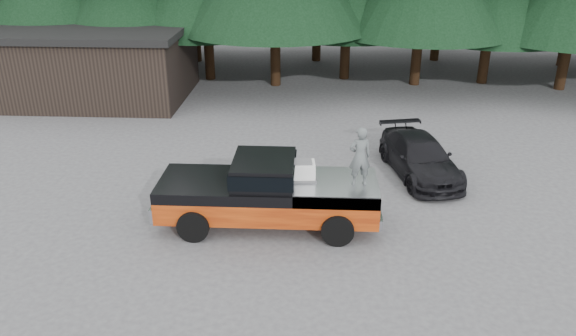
# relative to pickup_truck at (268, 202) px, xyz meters

# --- Properties ---
(ground) EXTENTS (120.00, 120.00, 0.00)m
(ground) POSITION_rel_pickup_truck_xyz_m (0.15, -0.38, -0.67)
(ground) COLOR #454547
(ground) RESTS_ON ground
(pickup_truck) EXTENTS (6.00, 2.04, 1.33)m
(pickup_truck) POSITION_rel_pickup_truck_xyz_m (0.00, 0.00, 0.00)
(pickup_truck) COLOR #CB4C11
(pickup_truck) RESTS_ON ground
(truck_cab) EXTENTS (1.66, 1.90, 0.59)m
(truck_cab) POSITION_rel_pickup_truck_xyz_m (-0.10, 0.00, 0.96)
(truck_cab) COLOR black
(truck_cab) RESTS_ON pickup_truck
(air_compressor) EXTENTS (0.70, 0.60, 0.45)m
(air_compressor) POSITION_rel_pickup_truck_xyz_m (0.91, 0.10, 0.89)
(air_compressor) COLOR white
(air_compressor) RESTS_ON pickup_truck
(man_on_bed) EXTENTS (0.64, 0.49, 1.58)m
(man_on_bed) POSITION_rel_pickup_truck_xyz_m (2.38, -0.19, 1.45)
(man_on_bed) COLOR #525859
(man_on_bed) RESTS_ON pickup_truck
(parked_car) EXTENTS (2.61, 4.54, 1.24)m
(parked_car) POSITION_rel_pickup_truck_xyz_m (4.62, 3.49, -0.05)
(parked_car) COLOR black
(parked_car) RESTS_ON ground
(utility_building) EXTENTS (8.40, 6.40, 3.30)m
(utility_building) POSITION_rel_pickup_truck_xyz_m (-8.85, 11.62, 1.00)
(utility_building) COLOR black
(utility_building) RESTS_ON ground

